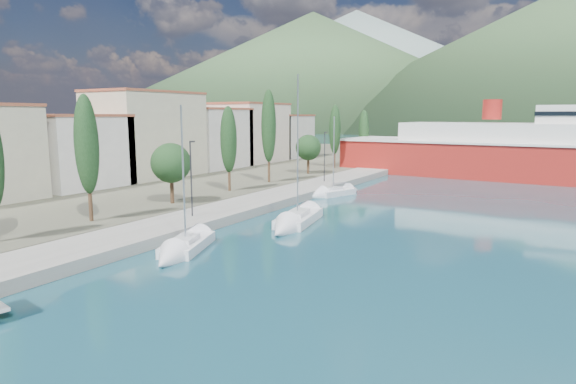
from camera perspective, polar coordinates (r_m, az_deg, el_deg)
The scene contains 10 objects.
ground at distance 136.28m, azimuth 23.40°, elevation 4.62°, with size 1400.00×1400.00×0.00m, color #1B4957.
quay at distance 49.26m, azimuth -1.91°, elevation -0.82°, with size 5.00×88.00×0.80m, color gray.
land_strip at distance 82.29m, azimuth -20.85°, elevation 2.56°, with size 70.00×148.00×0.70m, color #565644.
town_buildings at distance 71.46m, azimuth -12.92°, elevation 6.22°, with size 9.20×69.20×11.30m.
tree_row at distance 56.32m, azimuth -4.05°, elevation 5.88°, with size 3.70×65.59×11.25m.
lamp_posts at distance 39.38m, azimuth -11.21°, elevation 1.93°, with size 0.15×48.05×6.06m.
sailboat_near at distance 31.49m, azimuth -12.97°, elevation -6.98°, with size 4.60×7.50×10.36m.
sailboat_mid at distance 38.21m, azimuth 0.31°, elevation -3.85°, with size 4.13×9.33×13.01m.
sailboat_far at distance 53.12m, azimuth 4.42°, elevation -0.25°, with size 4.06×6.82×9.56m.
ferry at distance 75.32m, azimuth 29.04°, elevation 3.91°, with size 59.11×13.71×11.69m.
Camera 1 is at (17.09, -14.91, 8.88)m, focal length 30.00 mm.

